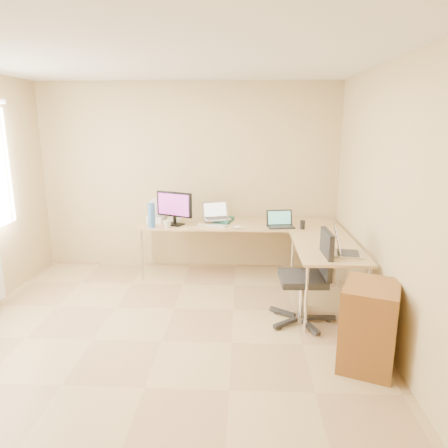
{
  "coord_description": "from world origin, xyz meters",
  "views": [
    {
      "loc": [
        0.76,
        -3.56,
        2.05
      ],
      "look_at": [
        0.55,
        1.1,
        0.9
      ],
      "focal_mm": 33.16,
      "sensor_mm": 36.0,
      "label": 1
    }
  ],
  "objects_px": {
    "desk_return": "(325,277)",
    "cabinet": "(369,326)",
    "laptop_center": "(217,211)",
    "water_bottle": "(151,216)",
    "office_chair": "(303,277)",
    "monitor": "(174,208)",
    "desk_main": "(239,249)",
    "mug": "(167,224)",
    "laptop_return": "(349,243)",
    "keyboard": "(213,225)",
    "desk_fan": "(157,211)",
    "laptop_black": "(281,219)"
  },
  "relations": [
    {
      "from": "desk_return",
      "to": "laptop_black",
      "type": "bearing_deg",
      "value": 118.78
    },
    {
      "from": "keyboard",
      "to": "cabinet",
      "type": "xyz_separation_m",
      "value": [
        1.47,
        -1.99,
        -0.38
      ]
    },
    {
      "from": "laptop_black",
      "to": "monitor",
      "type": "bearing_deg",
      "value": 167.7
    },
    {
      "from": "office_chair",
      "to": "monitor",
      "type": "bearing_deg",
      "value": 139.32
    },
    {
      "from": "desk_return",
      "to": "water_bottle",
      "type": "relative_size",
      "value": 4.07
    },
    {
      "from": "laptop_center",
      "to": "monitor",
      "type": "bearing_deg",
      "value": 176.31
    },
    {
      "from": "office_chair",
      "to": "laptop_black",
      "type": "bearing_deg",
      "value": 94.61
    },
    {
      "from": "desk_return",
      "to": "keyboard",
      "type": "bearing_deg",
      "value": 147.44
    },
    {
      "from": "keyboard",
      "to": "cabinet",
      "type": "bearing_deg",
      "value": -30.4
    },
    {
      "from": "laptop_center",
      "to": "mug",
      "type": "distance_m",
      "value": 0.7
    },
    {
      "from": "water_bottle",
      "to": "laptop_black",
      "type": "bearing_deg",
      "value": 3.39
    },
    {
      "from": "desk_main",
      "to": "cabinet",
      "type": "bearing_deg",
      "value": -62.38
    },
    {
      "from": "laptop_center",
      "to": "cabinet",
      "type": "bearing_deg",
      "value": -75.02
    },
    {
      "from": "keyboard",
      "to": "laptop_return",
      "type": "bearing_deg",
      "value": -15.01
    },
    {
      "from": "desk_return",
      "to": "cabinet",
      "type": "xyz_separation_m",
      "value": [
        0.15,
        -1.15,
        -0.01
      ]
    },
    {
      "from": "monitor",
      "to": "laptop_return",
      "type": "relative_size",
      "value": 1.45
    },
    {
      "from": "desk_return",
      "to": "keyboard",
      "type": "xyz_separation_m",
      "value": [
        -1.32,
        0.84,
        0.37
      ]
    },
    {
      "from": "desk_main",
      "to": "laptop_center",
      "type": "bearing_deg",
      "value": 178.88
    },
    {
      "from": "monitor",
      "to": "mug",
      "type": "bearing_deg",
      "value": -89.4
    },
    {
      "from": "mug",
      "to": "water_bottle",
      "type": "distance_m",
      "value": 0.23
    },
    {
      "from": "water_bottle",
      "to": "desk_fan",
      "type": "distance_m",
      "value": 0.32
    },
    {
      "from": "keyboard",
      "to": "mug",
      "type": "bearing_deg",
      "value": -143.3
    },
    {
      "from": "desk_main",
      "to": "mug",
      "type": "distance_m",
      "value": 1.06
    },
    {
      "from": "monitor",
      "to": "office_chair",
      "type": "height_order",
      "value": "monitor"
    },
    {
      "from": "laptop_black",
      "to": "laptop_return",
      "type": "height_order",
      "value": "laptop_return"
    },
    {
      "from": "keyboard",
      "to": "desk_fan",
      "type": "xyz_separation_m",
      "value": [
        -0.77,
        0.18,
        0.14
      ]
    },
    {
      "from": "laptop_black",
      "to": "desk_fan",
      "type": "distance_m",
      "value": 1.66
    },
    {
      "from": "desk_fan",
      "to": "mug",
      "type": "bearing_deg",
      "value": -81.17
    },
    {
      "from": "laptop_black",
      "to": "laptop_center",
      "type": "bearing_deg",
      "value": 156.48
    },
    {
      "from": "water_bottle",
      "to": "mug",
      "type": "bearing_deg",
      "value": 0.0
    },
    {
      "from": "monitor",
      "to": "office_chair",
      "type": "xyz_separation_m",
      "value": [
        1.52,
        -1.23,
        -0.45
      ]
    },
    {
      "from": "laptop_center",
      "to": "mug",
      "type": "xyz_separation_m",
      "value": [
        -0.62,
        -0.3,
        -0.11
      ]
    },
    {
      "from": "office_chair",
      "to": "laptop_return",
      "type": "bearing_deg",
      "value": 4.73
    },
    {
      "from": "desk_fan",
      "to": "laptop_return",
      "type": "height_order",
      "value": "desk_fan"
    },
    {
      "from": "laptop_center",
      "to": "mug",
      "type": "relative_size",
      "value": 3.29
    },
    {
      "from": "laptop_return",
      "to": "keyboard",
      "type": "bearing_deg",
      "value": 61.69
    },
    {
      "from": "desk_main",
      "to": "laptop_return",
      "type": "height_order",
      "value": "laptop_return"
    },
    {
      "from": "monitor",
      "to": "cabinet",
      "type": "relative_size",
      "value": 0.7
    },
    {
      "from": "laptop_center",
      "to": "desk_fan",
      "type": "distance_m",
      "value": 0.81
    },
    {
      "from": "desk_return",
      "to": "laptop_black",
      "type": "xyz_separation_m",
      "value": [
        -0.44,
        0.8,
        0.47
      ]
    },
    {
      "from": "monitor",
      "to": "water_bottle",
      "type": "distance_m",
      "value": 0.32
    },
    {
      "from": "desk_return",
      "to": "laptop_return",
      "type": "relative_size",
      "value": 3.63
    },
    {
      "from": "monitor",
      "to": "water_bottle",
      "type": "relative_size",
      "value": 1.63
    },
    {
      "from": "water_bottle",
      "to": "office_chair",
      "type": "height_order",
      "value": "water_bottle"
    },
    {
      "from": "desk_main",
      "to": "desk_return",
      "type": "relative_size",
      "value": 2.04
    },
    {
      "from": "laptop_center",
      "to": "water_bottle",
      "type": "distance_m",
      "value": 0.87
    },
    {
      "from": "desk_return",
      "to": "laptop_black",
      "type": "distance_m",
      "value": 1.03
    },
    {
      "from": "keyboard",
      "to": "mug",
      "type": "distance_m",
      "value": 0.6
    },
    {
      "from": "monitor",
      "to": "desk_fan",
      "type": "bearing_deg",
      "value": 173.4
    },
    {
      "from": "desk_fan",
      "to": "keyboard",
      "type": "bearing_deg",
      "value": -34.94
    }
  ]
}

